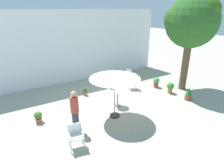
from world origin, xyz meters
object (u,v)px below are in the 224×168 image
(patio_chair_3, at_px, (133,80))
(shade_tree, at_px, (192,22))
(potted_plant_2, at_px, (156,82))
(standing_person, at_px, (75,111))
(cafe_table_0, at_px, (118,96))
(patio_umbrella_0, at_px, (115,75))
(patio_chair_1, at_px, (110,80))
(potted_plant_3, at_px, (188,94))
(potted_plant_0, at_px, (170,87))
(potted_plant_4, at_px, (38,117))
(patio_chair_0, at_px, (127,76))
(patio_chair_2, at_px, (76,134))
(potted_plant_1, at_px, (85,91))

(patio_chair_3, bearing_deg, shade_tree, -29.33)
(potted_plant_2, relative_size, standing_person, 0.37)
(cafe_table_0, bearing_deg, potted_plant_2, 13.47)
(patio_umbrella_0, relative_size, cafe_table_0, 2.88)
(patio_umbrella_0, bearing_deg, potted_plant_2, 21.54)
(patio_chair_1, relative_size, standing_person, 0.51)
(patio_chair_3, relative_size, potted_plant_3, 1.35)
(potted_plant_0, height_order, potted_plant_4, potted_plant_0)
(patio_umbrella_0, height_order, potted_plant_3, patio_umbrella_0)
(shade_tree, distance_m, patio_chair_1, 5.52)
(patio_umbrella_0, height_order, patio_chair_1, patio_umbrella_0)
(potted_plant_4, bearing_deg, patio_chair_1, 20.87)
(shade_tree, xyz_separation_m, patio_chair_0, (-2.34, 2.43, -3.33))
(potted_plant_3, bearing_deg, patio_chair_2, -176.34)
(patio_umbrella_0, relative_size, potted_plant_3, 3.17)
(patio_chair_0, height_order, patio_chair_1, patio_chair_0)
(patio_umbrella_0, distance_m, potted_plant_3, 4.53)
(patio_umbrella_0, relative_size, patio_chair_3, 2.35)
(potted_plant_0, xyz_separation_m, potted_plant_3, (0.15, -1.10, -0.02))
(patio_umbrella_0, distance_m, patio_chair_1, 3.64)
(cafe_table_0, bearing_deg, potted_plant_1, 114.93)
(shade_tree, relative_size, cafe_table_0, 6.84)
(standing_person, bearing_deg, patio_chair_1, 42.68)
(shade_tree, relative_size, potted_plant_2, 8.34)
(potted_plant_1, bearing_deg, patio_umbrella_0, -84.75)
(patio_umbrella_0, relative_size, patio_chair_2, 2.55)
(shade_tree, xyz_separation_m, potted_plant_4, (-8.21, 0.65, -3.57))
(potted_plant_1, xyz_separation_m, potted_plant_2, (4.21, -1.16, 0.10))
(cafe_table_0, distance_m, patio_chair_2, 3.36)
(patio_chair_2, distance_m, potted_plant_0, 6.43)
(patio_chair_1, bearing_deg, shade_tree, -32.53)
(potted_plant_2, relative_size, potted_plant_3, 0.90)
(patio_umbrella_0, xyz_separation_m, potted_plant_1, (-0.25, 2.72, -1.70))
(patio_chair_1, height_order, potted_plant_4, patio_chair_1)
(patio_chair_2, height_order, standing_person, standing_person)
(potted_plant_4, bearing_deg, cafe_table_0, -7.72)
(potted_plant_1, bearing_deg, cafe_table_0, -65.07)
(patio_chair_1, relative_size, potted_plant_2, 1.37)
(patio_chair_2, relative_size, potted_plant_3, 1.25)
(potted_plant_0, xyz_separation_m, potted_plant_1, (-4.29, 2.22, -0.11))
(potted_plant_3, bearing_deg, patio_umbrella_0, 171.88)
(patio_chair_0, distance_m, potted_plant_0, 2.81)
(patio_umbrella_0, xyz_separation_m, patio_chair_0, (2.86, 3.05, -1.46))
(patio_umbrella_0, height_order, potted_plant_1, patio_umbrella_0)
(potted_plant_3, bearing_deg, patio_chair_1, 127.12)
(shade_tree, height_order, potted_plant_1, shade_tree)
(potted_plant_4, bearing_deg, shade_tree, -4.53)
(patio_chair_3, bearing_deg, standing_person, -153.83)
(patio_chair_3, distance_m, potted_plant_3, 3.14)
(shade_tree, bearing_deg, standing_person, -174.22)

